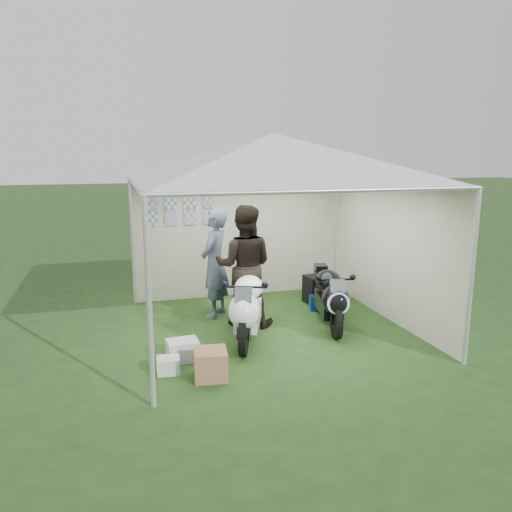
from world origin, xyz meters
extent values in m
plane|color=#203A17|center=(0.00, 0.00, 0.00)|extent=(80.00, 80.00, 0.00)
cylinder|color=silver|center=(-2.00, -2.00, 1.15)|extent=(0.06, 0.06, 2.30)
cylinder|color=silver|center=(2.00, -2.00, 1.15)|extent=(0.06, 0.06, 2.30)
cylinder|color=silver|center=(-2.00, 2.00, 1.15)|extent=(0.06, 0.06, 2.30)
cylinder|color=silver|center=(2.00, 2.00, 1.15)|extent=(0.06, 0.06, 2.30)
cube|color=beige|center=(0.00, 2.00, 1.15)|extent=(4.00, 0.02, 2.30)
cube|color=beige|center=(-2.00, 0.00, 1.15)|extent=(0.02, 4.00, 2.30)
cube|color=beige|center=(2.00, 0.00, 1.15)|extent=(0.02, 4.00, 2.30)
pyramid|color=silver|center=(0.00, 0.00, 2.65)|extent=(5.66, 5.66, 0.70)
cube|color=#99A5B7|center=(-1.65, 1.98, 1.85)|extent=(0.22, 0.02, 0.28)
cube|color=#99A5B7|center=(-1.30, 1.98, 1.85)|extent=(0.22, 0.02, 0.28)
cube|color=#99A5B7|center=(-0.95, 1.98, 1.85)|extent=(0.22, 0.01, 0.28)
cube|color=#99A5B7|center=(-0.60, 1.98, 1.85)|extent=(0.22, 0.01, 0.28)
cube|color=#99A5B7|center=(-1.65, 1.98, 1.55)|extent=(0.22, 0.02, 0.28)
cube|color=#99A5B7|center=(-1.30, 1.98, 1.55)|extent=(0.22, 0.01, 0.28)
cube|color=#99A5B7|center=(-0.95, 1.98, 1.55)|extent=(0.22, 0.02, 0.28)
cube|color=#99A5B7|center=(-0.60, 1.98, 1.55)|extent=(0.22, 0.01, 0.28)
cylinder|color=#D8590C|center=(0.20, 1.97, 1.95)|extent=(3.20, 0.02, 0.02)
cylinder|color=black|center=(-0.70, -0.91, 0.29)|extent=(0.30, 0.58, 0.59)
cylinder|color=black|center=(-0.21, 0.37, 0.29)|extent=(0.35, 0.60, 0.59)
cube|color=white|center=(-0.47, -0.31, 0.37)|extent=(0.64, 0.98, 0.29)
ellipsoid|color=white|center=(-0.66, -0.81, 0.60)|extent=(0.62, 0.70, 0.49)
ellipsoid|color=white|center=(-0.43, -0.22, 0.76)|extent=(0.62, 0.71, 0.34)
cube|color=black|center=(-0.29, 0.14, 0.70)|extent=(0.45, 0.64, 0.14)
cube|color=white|center=(-0.18, 0.44, 0.78)|extent=(0.31, 0.35, 0.18)
cube|color=black|center=(-0.33, 0.05, 0.54)|extent=(0.28, 0.54, 0.10)
cube|color=#3F474C|center=(-0.70, -0.92, 0.86)|extent=(0.27, 0.22, 0.21)
cylinder|color=black|center=(0.78, -0.68, 0.28)|extent=(0.22, 0.56, 0.55)
cylinder|color=black|center=(1.08, 0.58, 0.28)|extent=(0.26, 0.57, 0.55)
cube|color=black|center=(0.92, -0.10, 0.35)|extent=(0.50, 0.92, 0.28)
ellipsoid|color=black|center=(0.81, -0.59, 0.57)|extent=(0.53, 0.63, 0.46)
ellipsoid|color=black|center=(0.94, -0.01, 0.72)|extent=(0.52, 0.64, 0.32)
cube|color=black|center=(1.02, 0.35, 0.66)|extent=(0.36, 0.59, 0.13)
cube|color=black|center=(1.09, 0.65, 0.74)|extent=(0.26, 0.31, 0.17)
cube|color=maroon|center=(1.00, 0.26, 0.51)|extent=(0.20, 0.51, 0.09)
cube|color=#3F474C|center=(0.78, -0.70, 0.81)|extent=(0.25, 0.18, 0.19)
cylinder|color=white|center=(0.76, -0.79, 0.57)|extent=(0.33, 0.09, 0.33)
cube|color=blue|center=(1.10, 0.67, 0.13)|extent=(0.38, 0.29, 0.26)
imported|color=black|center=(-0.37, 0.31, 0.96)|extent=(1.14, 1.02, 1.93)
imported|color=slate|center=(-0.72, 0.85, 0.91)|extent=(0.73, 0.80, 1.83)
cube|color=black|center=(1.27, 1.07, 0.26)|extent=(0.55, 0.46, 0.51)
cube|color=silver|center=(-1.52, -0.83, 0.14)|extent=(0.43, 0.35, 0.27)
cube|color=#8B6243|center=(-1.27, -1.47, 0.18)|extent=(0.44, 0.44, 0.36)
cube|color=silver|center=(-1.75, -1.19, 0.10)|extent=(0.30, 0.26, 0.21)
camera|label=1|loc=(-2.31, -7.11, 2.72)|focal=35.00mm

